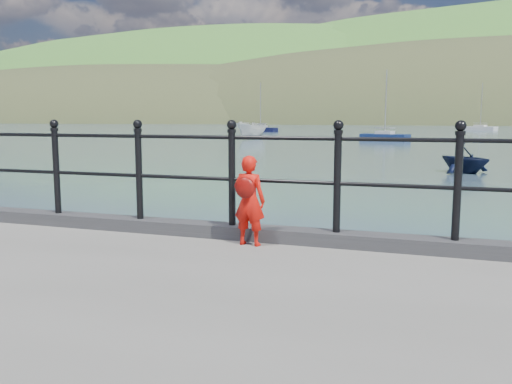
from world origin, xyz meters
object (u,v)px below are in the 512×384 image
(railing, at_px, (283,168))
(child, at_px, (249,200))
(sailboat_left, at_px, (260,130))
(launch_navy, at_px, (465,158))
(sailboat_deep, at_px, (480,129))
(sailboat_port, at_px, (385,138))
(launch_white, at_px, (252,130))

(railing, bearing_deg, child, -136.18)
(sailboat_left, bearing_deg, launch_navy, -50.63)
(child, relative_size, sailboat_deep, 0.12)
(child, xyz_separation_m, launch_navy, (2.93, 19.23, -0.85))
(railing, distance_m, sailboat_port, 49.15)
(railing, xyz_separation_m, sailboat_left, (-25.46, 76.28, -1.48))
(launch_white, bearing_deg, railing, -56.12)
(sailboat_deep, bearing_deg, launch_navy, -62.52)
(launch_white, distance_m, sailboat_port, 13.77)
(sailboat_port, distance_m, sailboat_deep, 48.77)
(child, height_order, sailboat_port, sailboat_port)
(sailboat_port, bearing_deg, launch_white, -158.18)
(launch_white, xyz_separation_m, launch_navy, (19.96, -29.75, -0.29))
(sailboat_left, relative_size, sailboat_deep, 0.95)
(launch_navy, xyz_separation_m, sailboat_left, (-28.10, 57.33, -0.31))
(launch_white, relative_size, sailboat_port, 0.69)
(railing, distance_m, sailboat_left, 80.43)
(child, distance_m, sailboat_left, 80.60)
(launch_navy, relative_size, sailboat_left, 0.31)
(launch_white, distance_m, sailboat_left, 28.77)
(sailboat_port, bearing_deg, sailboat_left, 149.31)
(sailboat_deep, bearing_deg, launch_white, -86.56)
(child, xyz_separation_m, sailboat_deep, (8.40, 96.63, -1.15))
(child, distance_m, sailboat_port, 49.40)
(sailboat_port, height_order, sailboat_left, sailboat_left)
(launch_navy, relative_size, sailboat_deep, 0.30)
(child, height_order, launch_white, child)
(railing, height_order, launch_navy, railing)
(railing, distance_m, launch_navy, 19.17)
(launch_white, bearing_deg, sailboat_port, 15.56)
(launch_white, relative_size, launch_navy, 1.97)
(launch_navy, bearing_deg, child, -145.85)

